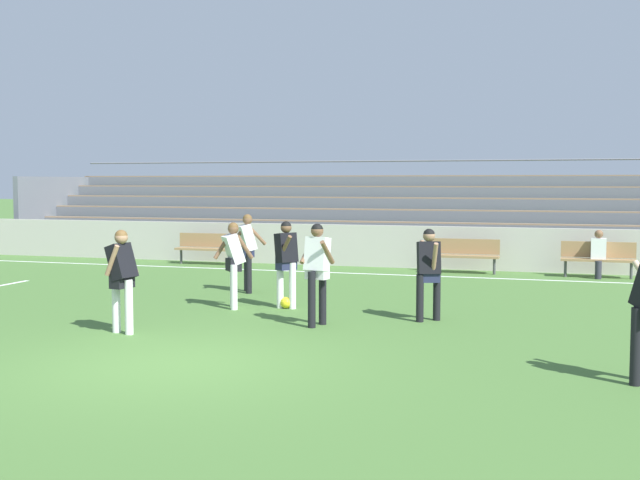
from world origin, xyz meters
name	(u,v)px	position (x,y,z in m)	size (l,w,h in m)	color
ground_plane	(171,364)	(0.00, 0.00, 0.00)	(160.00, 160.00, 0.00)	#477033
field_line_sideline	(365,274)	(0.00, 10.68, 0.00)	(44.00, 0.12, 0.01)	white
sideline_wall	(380,246)	(0.00, 12.42, 0.59)	(48.00, 0.16, 1.18)	#BCB7AD
bleacher_stand	(363,213)	(-1.36, 15.87, 1.38)	(23.77, 4.78, 3.17)	#897051
bench_near_wall_gap	(465,252)	(2.46, 11.62, 0.55)	(1.80, 0.40, 0.90)	#99754C
bench_centre_sideline	(206,246)	(-5.01, 11.62, 0.55)	(1.80, 0.40, 0.90)	#99754C
bench_far_right	(598,256)	(5.79, 11.62, 0.55)	(1.80, 0.40, 0.90)	#99754C
spectator_seated	(598,250)	(5.79, 11.50, 0.70)	(0.36, 0.42, 1.21)	#2D2D38
player_white_pressing_high	(233,257)	(-1.05, 4.50, 0.98)	(0.73, 0.54, 1.64)	white
player_dark_challenging	(286,257)	(-0.08, 4.78, 0.99)	(0.45, 0.66, 1.67)	white
player_white_trailing_run	(317,265)	(1.03, 3.20, 1.03)	(0.56, 0.57, 1.72)	black
player_dark_on_ball	(429,267)	(2.73, 4.22, 0.95)	(0.46, 0.63, 1.61)	black
player_dark_overlapping	(122,272)	(-1.74, 1.67, 0.99)	(0.45, 0.53, 1.66)	white
player_white_wide_left	(248,246)	(-1.62, 6.58, 1.02)	(0.77, 0.52, 1.71)	black
soccer_ball	(286,303)	(-0.09, 4.78, 0.11)	(0.22, 0.22, 0.22)	yellow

